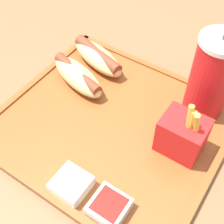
{
  "coord_description": "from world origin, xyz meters",
  "views": [
    {
      "loc": [
        0.21,
        -0.3,
        1.2
      ],
      "look_at": [
        0.02,
        -0.01,
        0.79
      ],
      "focal_mm": 50.0,
      "sensor_mm": 36.0,
      "label": 1
    }
  ],
  "objects": [
    {
      "name": "sauce_cup_ketchup",
      "position": [
        0.1,
        -0.15,
        0.77
      ],
      "size": [
        0.05,
        0.05,
        0.02
      ],
      "color": "silver",
      "rests_on": "food_tray"
    },
    {
      "name": "hot_dog_near",
      "position": [
        -0.1,
        0.03,
        0.78
      ],
      "size": [
        0.15,
        0.09,
        0.04
      ],
      "color": "#DBB270",
      "rests_on": "food_tray"
    },
    {
      "name": "sauce_cup_mayo",
      "position": [
        0.04,
        -0.15,
        0.77
      ],
      "size": [
        0.05,
        0.05,
        0.02
      ],
      "color": "silver",
      "rests_on": "food_tray"
    },
    {
      "name": "soda_cup",
      "position": [
        0.14,
        0.11,
        0.83
      ],
      "size": [
        0.08,
        0.08,
        0.19
      ],
      "color": "red",
      "rests_on": "food_tray"
    },
    {
      "name": "food_tray",
      "position": [
        0.02,
        -0.01,
        0.75
      ],
      "size": [
        0.39,
        0.35,
        0.01
      ],
      "color": "brown",
      "rests_on": "dining_table"
    },
    {
      "name": "hot_dog_far",
      "position": [
        -0.1,
        0.1,
        0.78
      ],
      "size": [
        0.15,
        0.09,
        0.04
      ],
      "color": "#DBB270",
      "rests_on": "food_tray"
    },
    {
      "name": "fries_carton",
      "position": [
        0.14,
        0.0,
        0.79
      ],
      "size": [
        0.07,
        0.06,
        0.11
      ],
      "color": "red",
      "rests_on": "food_tray"
    },
    {
      "name": "dining_table",
      "position": [
        0.0,
        0.0,
        0.37
      ],
      "size": [
        1.39,
        1.1,
        0.75
      ],
      "color": "brown",
      "rests_on": "ground_plane"
    }
  ]
}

